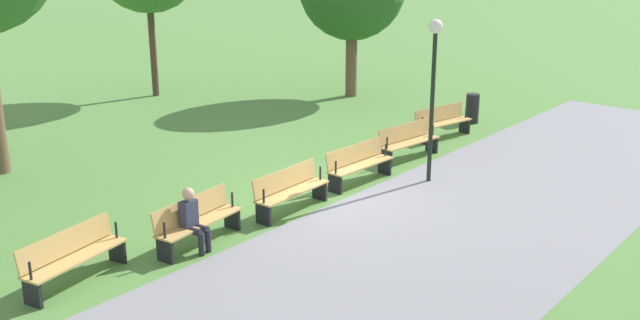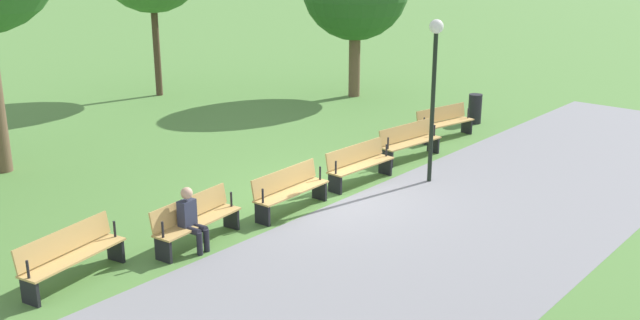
{
  "view_description": "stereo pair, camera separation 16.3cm",
  "coord_description": "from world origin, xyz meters",
  "views": [
    {
      "loc": [
        11.48,
        9.36,
        5.46
      ],
      "look_at": [
        0.0,
        -0.27,
        0.8
      ],
      "focal_mm": 39.95,
      "sensor_mm": 36.0,
      "label": 1
    },
    {
      "loc": [
        11.38,
        9.49,
        5.46
      ],
      "look_at": [
        0.0,
        -0.27,
        0.8
      ],
      "focal_mm": 39.95,
      "sensor_mm": 36.0,
      "label": 2
    }
  ],
  "objects": [
    {
      "name": "path_paving",
      "position": [
        0.0,
        3.07,
        0.0
      ],
      "size": [
        26.19,
        5.48,
        0.01
      ],
      "primitive_type": "cube",
      "color": "gray",
      "rests_on": "ground"
    },
    {
      "name": "person_seated",
      "position": [
        3.79,
        -0.11,
        0.64
      ],
      "size": [
        0.37,
        0.55,
        1.2
      ],
      "rotation": [
        0.0,
        0.0,
        0.12
      ],
      "color": "#2D3347",
      "rests_on": "ground"
    },
    {
      "name": "bench_3",
      "position": [
        1.19,
        -0.09,
        0.48
      ],
      "size": [
        1.97,
        0.55,
        0.89
      ],
      "rotation": [
        0.0,
        0.0,
        0.04
      ],
      "color": "tan",
      "rests_on": "ground"
    },
    {
      "name": "bench_4",
      "position": [
        3.55,
        -0.28,
        0.48
      ],
      "size": [
        1.99,
        0.7,
        0.89
      ],
      "rotation": [
        0.0,
        0.0,
        0.12
      ],
      "color": "tan",
      "rests_on": "ground"
    },
    {
      "name": "bench_5",
      "position": [
        5.89,
        -0.65,
        0.48
      ],
      "size": [
        2.0,
        0.85,
        0.89
      ],
      "rotation": [
        0.0,
        0.0,
        0.2
      ],
      "color": "tan",
      "rests_on": "ground"
    },
    {
      "name": "ground_plane",
      "position": [
        0.0,
        0.0,
        0.0
      ],
      "size": [
        120.0,
        120.0,
        0.0
      ],
      "primitive_type": "plane",
      "color": "#54843D"
    },
    {
      "name": "bench_0",
      "position": [
        -5.89,
        -0.65,
        0.48
      ],
      "size": [
        2.0,
        0.85,
        0.89
      ],
      "rotation": [
        0.0,
        0.0,
        -0.2
      ],
      "color": "tan",
      "rests_on": "ground"
    },
    {
      "name": "lamp_post",
      "position": [
        -2.36,
        1.1,
        2.65
      ],
      "size": [
        0.32,
        0.32,
        3.78
      ],
      "color": "black",
      "rests_on": "ground"
    },
    {
      "name": "bench_2",
      "position": [
        -1.19,
        -0.09,
        0.48
      ],
      "size": [
        1.97,
        0.55,
        0.89
      ],
      "rotation": [
        0.0,
        0.0,
        -0.04
      ],
      "color": "tan",
      "rests_on": "ground"
    },
    {
      "name": "trash_bin",
      "position": [
        -8.01,
        -0.84,
        0.45
      ],
      "size": [
        0.41,
        0.41,
        0.91
      ],
      "primitive_type": "cylinder",
      "color": "black",
      "rests_on": "ground"
    },
    {
      "name": "bench_1",
      "position": [
        -3.55,
        -0.28,
        0.48
      ],
      "size": [
        1.99,
        0.7,
        0.89
      ],
      "rotation": [
        0.0,
        0.0,
        -0.12
      ],
      "color": "tan",
      "rests_on": "ground"
    }
  ]
}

